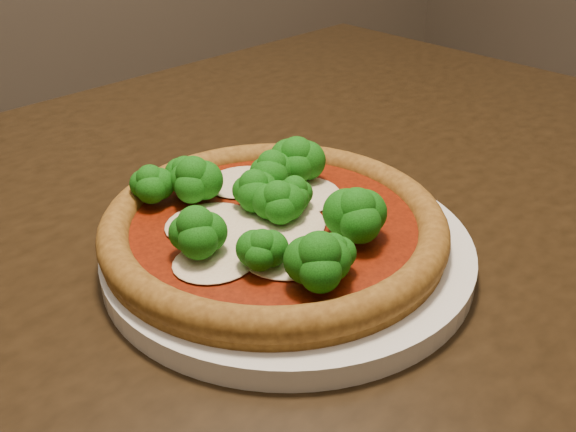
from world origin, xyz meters
TOP-DOWN VIEW (x-y plane):
  - dining_table at (-0.06, -0.17)m, footprint 1.37×1.13m
  - plate at (-0.06, -0.24)m, footprint 0.29×0.29m
  - pizza at (-0.07, -0.23)m, footprint 0.27×0.27m

SIDE VIEW (x-z plane):
  - dining_table at x=-0.06m, z-range 0.28..1.03m
  - plate at x=-0.06m, z-range 0.75..0.77m
  - pizza at x=-0.07m, z-range 0.75..0.82m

